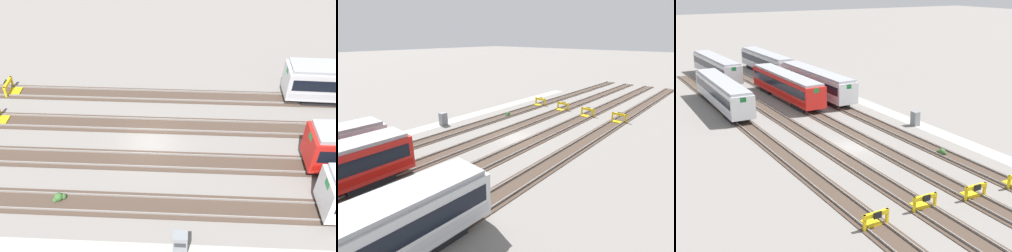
% 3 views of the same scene
% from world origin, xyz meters
% --- Properties ---
extents(ground_plane, '(400.00, 400.00, 0.00)m').
position_xyz_m(ground_plane, '(0.00, 0.00, 0.00)').
color(ground_plane, gray).
extents(service_walkway, '(54.00, 2.00, 0.01)m').
position_xyz_m(service_walkway, '(0.00, -10.56, 0.00)').
color(service_walkway, '#9E9E93').
rests_on(service_walkway, ground).
extents(rail_track_nearest, '(90.00, 2.24, 0.21)m').
position_xyz_m(rail_track_nearest, '(0.00, -6.60, 0.04)').
color(rail_track_nearest, '#47382D').
rests_on(rail_track_nearest, ground).
extents(rail_track_near_inner, '(90.00, 2.24, 0.21)m').
position_xyz_m(rail_track_near_inner, '(0.00, -2.20, 0.04)').
color(rail_track_near_inner, '#47382D').
rests_on(rail_track_near_inner, ground).
extents(rail_track_middle, '(90.00, 2.24, 0.21)m').
position_xyz_m(rail_track_middle, '(0.00, 2.20, 0.04)').
color(rail_track_middle, '#47382D').
rests_on(rail_track_middle, ground).
extents(rail_track_far_inner, '(90.00, 2.24, 0.21)m').
position_xyz_m(rail_track_far_inner, '(0.00, 6.60, 0.04)').
color(rail_track_far_inner, '#47382D').
rests_on(rail_track_far_inner, ground).
extents(bumper_stop_nearest_track, '(1.38, 2.01, 1.22)m').
position_xyz_m(bumper_stop_nearest_track, '(-14.20, -6.61, 0.51)').
color(bumper_stop_nearest_track, gold).
rests_on(bumper_stop_nearest_track, ground).
extents(bumper_stop_near_inner_track, '(1.37, 2.01, 1.22)m').
position_xyz_m(bumper_stop_near_inner_track, '(-14.08, -2.21, 0.51)').
color(bumper_stop_near_inner_track, gold).
rests_on(bumper_stop_near_inner_track, ground).
extents(bumper_stop_middle_track, '(1.37, 2.01, 1.22)m').
position_xyz_m(bumper_stop_middle_track, '(-13.57, 2.19, 0.51)').
color(bumper_stop_middle_track, gold).
rests_on(bumper_stop_middle_track, ground).
extents(bumper_stop_far_inner_track, '(1.36, 2.01, 1.22)m').
position_xyz_m(bumper_stop_far_inner_track, '(-13.93, 6.60, 0.51)').
color(bumper_stop_far_inner_track, gold).
rests_on(bumper_stop_far_inner_track, ground).
extents(electrical_cabinet, '(0.90, 0.73, 1.60)m').
position_xyz_m(electrical_cabinet, '(2.68, -9.96, 0.80)').
color(electrical_cabinet, gray).
rests_on(electrical_cabinet, ground).
extents(weed_clump, '(0.92, 0.70, 0.64)m').
position_xyz_m(weed_clump, '(-5.91, -6.32, 0.24)').
color(weed_clump, '#38602D').
rests_on(weed_clump, ground).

